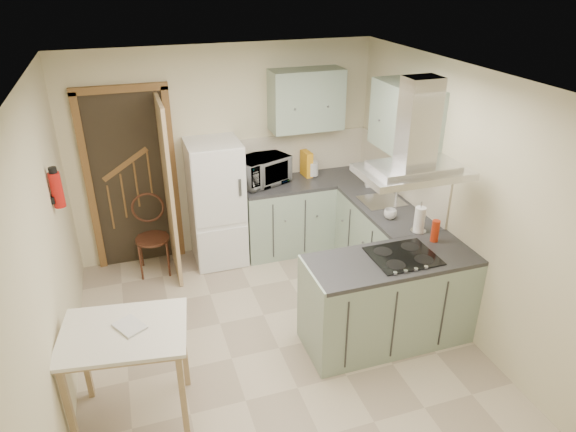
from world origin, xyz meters
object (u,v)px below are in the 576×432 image
object	(u,v)px
fridge	(216,203)
drop_leaf_table	(131,375)
peninsula	(389,300)
microwave	(262,170)
extractor_hood	(413,172)
bentwood_chair	(152,239)

from	to	relation	value
fridge	drop_leaf_table	world-z (taller)	fridge
peninsula	drop_leaf_table	xyz separation A→B (m)	(-2.35, -0.23, -0.02)
microwave	drop_leaf_table	bearing A→B (deg)	-149.28
extractor_hood	drop_leaf_table	world-z (taller)	extractor_hood
drop_leaf_table	bentwood_chair	bearing A→B (deg)	89.31
drop_leaf_table	microwave	distance (m)	2.92
extractor_hood	fridge	bearing A→B (deg)	123.79
microwave	bentwood_chair	bearing A→B (deg)	162.39
extractor_hood	bentwood_chair	xyz separation A→B (m)	(-2.10, 1.94, -1.29)
peninsula	fridge	bearing A→B (deg)	121.74
peninsula	microwave	world-z (taller)	microwave
bentwood_chair	microwave	xyz separation A→B (m)	(1.36, 0.12, 0.64)
drop_leaf_table	fridge	bearing A→B (deg)	71.51
fridge	bentwood_chair	xyz separation A→B (m)	(-0.77, -0.04, -0.32)
extractor_hood	peninsula	bearing A→B (deg)	180.00
extractor_hood	bentwood_chair	size ratio (longest dim) A/B	1.05
fridge	extractor_hood	bearing A→B (deg)	-56.21
extractor_hood	drop_leaf_table	size ratio (longest dim) A/B	0.98
peninsula	bentwood_chair	bearing A→B (deg)	135.93
drop_leaf_table	microwave	size ratio (longest dim) A/B	1.52
drop_leaf_table	microwave	world-z (taller)	microwave
fridge	peninsula	size ratio (longest dim) A/B	0.97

